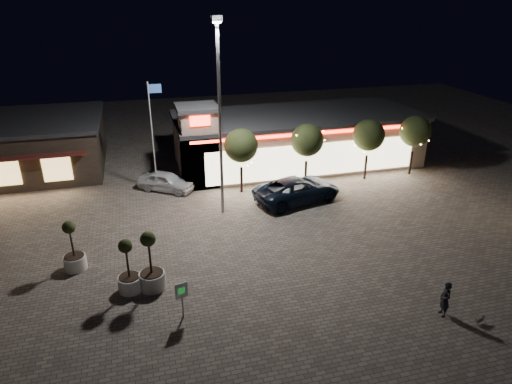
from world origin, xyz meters
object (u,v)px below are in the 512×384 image
object	(u,v)px
planter_left	(74,254)
pedestrian	(445,299)
pickup_truck	(298,190)
valet_sign	(182,293)
planter_mid	(129,275)
white_sedan	(166,181)

from	to	relation	value
planter_left	pedestrian	bearing A→B (deg)	-26.80
pickup_truck	valet_sign	xyz separation A→B (m)	(-9.27, -10.48, 0.38)
planter_left	valet_sign	size ratio (longest dim) A/B	1.60
pedestrian	planter_mid	distance (m)	14.87
pickup_truck	valet_sign	distance (m)	14.00
white_sedan	pedestrian	xyz separation A→B (m)	(10.99, -17.74, 0.15)
pickup_truck	white_sedan	distance (m)	9.76
white_sedan	planter_mid	bearing A→B (deg)	-158.93
planter_left	pickup_truck	bearing A→B (deg)	19.63
planter_left	valet_sign	xyz separation A→B (m)	(5.08, -5.37, 0.37)
planter_left	valet_sign	bearing A→B (deg)	-46.60
planter_left	planter_mid	xyz separation A→B (m)	(2.80, -2.73, 0.00)
pedestrian	planter_mid	world-z (taller)	planter_mid
planter_left	planter_mid	world-z (taller)	planter_mid
pedestrian	white_sedan	bearing A→B (deg)	-139.04
pickup_truck	planter_mid	bearing A→B (deg)	110.62
white_sedan	planter_mid	size ratio (longest dim) A/B	1.47
pickup_truck	planter_mid	distance (m)	13.96
planter_mid	pickup_truck	bearing A→B (deg)	34.18
valet_sign	planter_left	bearing A→B (deg)	133.40
planter_mid	valet_sign	world-z (taller)	planter_mid
pickup_truck	planter_left	xyz separation A→B (m)	(-14.34, -5.11, 0.01)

